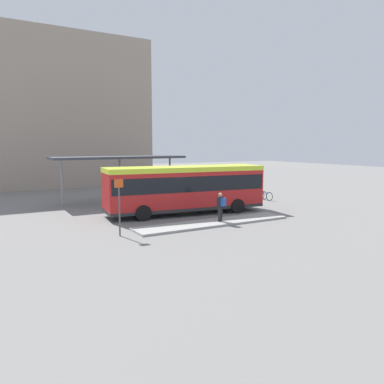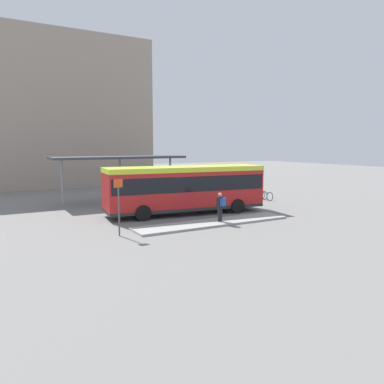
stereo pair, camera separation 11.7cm
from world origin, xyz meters
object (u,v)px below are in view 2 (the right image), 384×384
object	(u,v)px
city_bus	(185,186)
bicycle_blue	(266,196)
bicycle_yellow	(261,195)
platform_sign	(119,205)
pedestrian_waiting	(221,205)

from	to	relation	value
city_bus	bicycle_blue	xyz separation A→B (m)	(8.51, 1.98, -1.44)
city_bus	bicycle_yellow	world-z (taller)	city_bus
bicycle_yellow	platform_sign	size ratio (longest dim) A/B	0.59
platform_sign	city_bus	bearing A→B (deg)	32.95
bicycle_blue	platform_sign	distance (m)	15.38
city_bus	bicycle_blue	world-z (taller)	city_bus
bicycle_blue	platform_sign	bearing A→B (deg)	-71.29
city_bus	pedestrian_waiting	world-z (taller)	city_bus
bicycle_blue	bicycle_yellow	bearing A→B (deg)	164.49
bicycle_blue	platform_sign	world-z (taller)	platform_sign
bicycle_blue	bicycle_yellow	distance (m)	0.80
pedestrian_waiting	bicycle_blue	distance (m)	10.08
platform_sign	bicycle_yellow	bearing A→B (deg)	24.20
bicycle_yellow	platform_sign	distance (m)	15.83
city_bus	bicycle_blue	size ratio (longest dim) A/B	6.31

